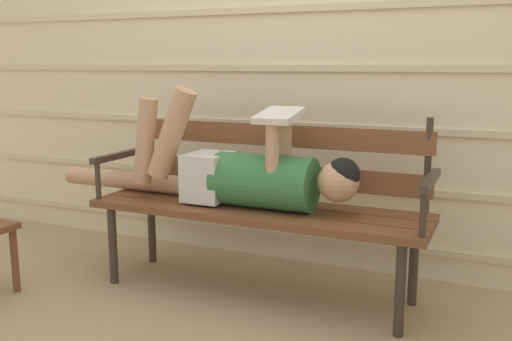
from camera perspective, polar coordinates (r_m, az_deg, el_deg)
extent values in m
plane|color=tan|center=(2.85, -0.76, -12.73)|extent=(12.00, 12.00, 0.00)
cube|color=beige|center=(3.23, 4.21, 12.96)|extent=(5.41, 0.06, 2.52)
cube|color=beige|center=(3.33, 3.75, -6.33)|extent=(5.41, 0.02, 0.04)
cube|color=beige|center=(3.26, 3.81, -1.02)|extent=(5.41, 0.02, 0.04)
cube|color=beige|center=(3.21, 3.88, 4.51)|extent=(5.41, 0.02, 0.04)
cube|color=beige|center=(3.19, 3.95, 10.16)|extent=(5.41, 0.02, 0.04)
cube|color=beige|center=(3.20, 4.03, 15.81)|extent=(5.41, 0.02, 0.04)
cube|color=brown|center=(2.65, -1.33, -4.76)|extent=(1.67, 0.14, 0.04)
cube|color=brown|center=(2.79, 0.00, -4.00)|extent=(1.67, 0.14, 0.04)
cube|color=brown|center=(2.92, 1.21, -3.32)|extent=(1.67, 0.14, 0.04)
cube|color=brown|center=(2.96, 1.75, -0.39)|extent=(1.60, 0.05, 0.11)
cube|color=brown|center=(2.92, 1.78, 3.51)|extent=(1.60, 0.05, 0.11)
cylinder|color=#382D23|center=(3.30, -10.65, 2.38)|extent=(0.03, 0.03, 0.45)
cylinder|color=#382D23|center=(2.74, 16.75, 0.46)|extent=(0.03, 0.03, 0.45)
cylinder|color=#382D23|center=(3.07, -14.09, -7.23)|extent=(0.04, 0.04, 0.41)
cylinder|color=#382D23|center=(2.49, 14.17, -11.50)|extent=(0.04, 0.04, 0.41)
cylinder|color=#382D23|center=(3.34, -10.36, -5.62)|extent=(0.04, 0.04, 0.41)
cylinder|color=#382D23|center=(2.82, 15.44, -8.93)|extent=(0.04, 0.04, 0.41)
cube|color=#382D23|center=(3.15, -13.55, 1.46)|extent=(0.04, 0.43, 0.03)
cylinder|color=#382D23|center=(3.03, -15.49, -0.90)|extent=(0.03, 0.03, 0.20)
cube|color=#382D23|center=(2.53, 16.99, -0.93)|extent=(0.04, 0.43, 0.03)
cylinder|color=#382D23|center=(2.38, 16.32, -4.08)|extent=(0.03, 0.03, 0.20)
cylinder|color=#33703D|center=(2.74, 0.84, -1.10)|extent=(0.49, 0.26, 0.26)
cube|color=silver|center=(2.87, -4.75, -0.59)|extent=(0.20, 0.25, 0.23)
sphere|color=tan|center=(2.61, 8.21, -1.10)|extent=(0.19, 0.19, 0.19)
sphere|color=black|center=(2.60, 8.65, -0.42)|extent=(0.16, 0.16, 0.16)
cylinder|color=tan|center=(2.87, -8.40, 3.68)|extent=(0.28, 0.11, 0.47)
cylinder|color=tan|center=(2.96, -10.97, 2.94)|extent=(0.15, 0.09, 0.44)
cylinder|color=tan|center=(3.20, -12.22, -0.99)|extent=(0.86, 0.10, 0.10)
cylinder|color=tan|center=(2.61, 1.64, 1.72)|extent=(0.06, 0.06, 0.30)
cylinder|color=tan|center=(2.76, 2.91, 2.19)|extent=(0.06, 0.06, 0.30)
cube|color=silver|center=(2.66, 2.32, 5.53)|extent=(0.18, 0.25, 0.07)
cylinder|color=brown|center=(3.12, -22.92, -8.24)|extent=(0.04, 0.04, 0.33)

